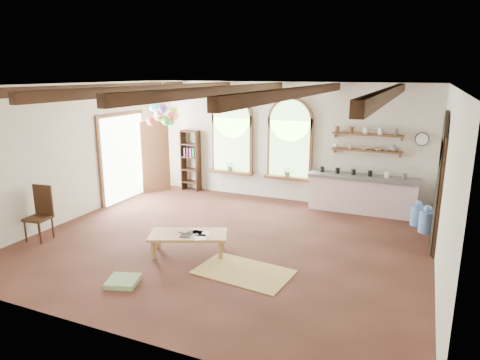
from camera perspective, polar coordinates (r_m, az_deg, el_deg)
The scene contains 27 objects.
floor at distance 9.00m, azimuth -2.00°, elevation -8.31°, with size 8.00×8.00×0.00m, color #582E24.
ceiling_beams at distance 8.32m, azimuth -2.19°, elevation 11.83°, with size 6.20×6.80×0.18m, color #321E0F, non-canonical shape.
window_left at distance 12.15m, azimuth -1.08°, elevation 5.61°, with size 1.30×0.28×2.20m.
window_right at distance 11.55m, azimuth 6.64°, elevation 5.07°, with size 1.30×0.28×2.20m.
left_doorway at distance 12.19m, azimuth -15.31°, elevation 2.84°, with size 0.10×1.90×2.50m, color brown.
right_doorway at distance 9.30m, azimuth 24.87°, elevation -1.74°, with size 0.10×1.30×2.40m, color black.
kitchen_counter at distance 11.17m, azimuth 15.98°, elevation -1.77°, with size 2.68×0.62×0.94m.
wall_shelf_lower at distance 11.12m, azimuth 16.48°, elevation 3.80°, with size 1.70×0.24×0.04m, color brown.
wall_shelf_upper at distance 11.05m, azimuth 16.63°, elevation 5.84°, with size 1.70×0.24×0.04m, color brown.
wall_clock at distance 11.05m, azimuth 23.10°, elevation 5.03°, with size 0.32×0.32×0.04m, color black.
bookshelf at distance 12.77m, azimuth -6.58°, elevation 2.60°, with size 0.53×0.32×1.80m.
coffee_table at distance 8.38m, azimuth -6.91°, elevation -7.42°, with size 1.62×1.20×0.42m.
side_chair at distance 9.97m, azimuth -25.15°, elevation -5.39°, with size 0.51×0.51×1.15m.
floor_mat at distance 7.74m, azimuth 0.50°, elevation -12.15°, with size 1.65×1.02×0.02m, color tan.
floor_cushion at distance 7.61m, azimuth -15.34°, elevation -12.88°, with size 0.50×0.50×0.09m, color gray.
water_jug_a at distance 10.69m, azimuth 22.57°, elevation -4.28°, with size 0.31×0.31×0.59m.
water_jug_b at distance 10.30m, azimuth 23.61°, elevation -4.99°, with size 0.32×0.32×0.63m.
balloon_cluster at distance 11.81m, azimuth -10.15°, elevation 8.57°, with size 0.79×0.86×1.15m.
table_book at distance 8.52m, azimuth -7.69°, elevation -6.63°, with size 0.18×0.26×0.02m, color olive.
tablet at distance 8.28m, azimuth -7.19°, elevation -7.28°, with size 0.19×0.28×0.01m, color black.
potted_plant_left at distance 12.19m, azimuth -1.27°, elevation 1.90°, with size 0.27×0.23×0.30m, color #598C4C.
potted_plant_right at distance 11.60m, azimuth 6.38°, elevation 1.18°, with size 0.27×0.23×0.30m, color #598C4C.
shelf_cup_a at distance 11.22m, azimuth 12.70°, elevation 4.48°, with size 0.12×0.10×0.10m, color white.
shelf_cup_b at distance 11.16m, azimuth 14.47°, elevation 4.32°, with size 0.10×0.10×0.09m, color beige.
shelf_bowl_a at distance 11.11m, azimuth 16.24°, elevation 4.06°, with size 0.22×0.22×0.05m, color beige.
shelf_bowl_b at distance 11.08m, azimuth 18.04°, elevation 3.91°, with size 0.20×0.20×0.06m, color #8C664C.
shelf_vase at distance 11.04m, azimuth 19.87°, elevation 4.08°, with size 0.18×0.18×0.19m, color slate.
Camera 1 is at (3.60, -7.50, 3.44)m, focal length 32.00 mm.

